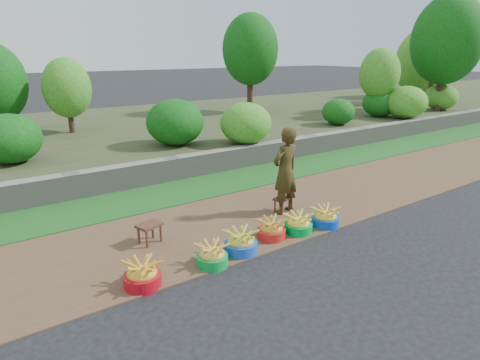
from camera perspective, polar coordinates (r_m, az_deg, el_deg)
ground_plane at (r=6.35m, az=6.61°, el=-9.47°), size 120.00×120.00×0.00m
dirt_shoulder at (r=7.24m, az=0.13°, el=-5.70°), size 80.00×2.50×0.02m
grass_verge at (r=8.84m, az=-7.23°, el=-1.32°), size 80.00×1.50×0.04m
retaining_wall at (r=9.50m, az=-9.65°, el=1.54°), size 80.00×0.35×0.55m
earth_bank at (r=14.00m, az=-18.24°, el=6.04°), size 80.00×10.00×0.50m
vegetation at (r=15.27m, az=8.89°, el=16.02°), size 32.85×6.92×4.57m
basin_a at (r=5.44m, az=-13.73°, el=-12.99°), size 0.49×0.49×0.36m
basin_b at (r=5.77m, az=-3.99°, el=-10.70°), size 0.45×0.45×0.34m
basin_c at (r=6.07m, az=0.11°, el=-8.92°), size 0.50×0.50×0.38m
basin_d at (r=6.53m, az=4.47°, el=-7.07°), size 0.47×0.47×0.35m
basin_e at (r=6.78m, az=8.30°, el=-6.25°), size 0.47×0.47×0.35m
basin_f at (r=7.11m, az=12.04°, el=-5.26°), size 0.48×0.48×0.36m
stool_left at (r=6.45m, az=-12.77°, el=-6.64°), size 0.43×0.38×0.32m
stool_right at (r=7.54m, az=6.02°, el=-2.93°), size 0.37×0.33×0.28m
vendor_woman at (r=7.33m, az=6.46°, el=1.28°), size 0.64×0.47×1.61m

